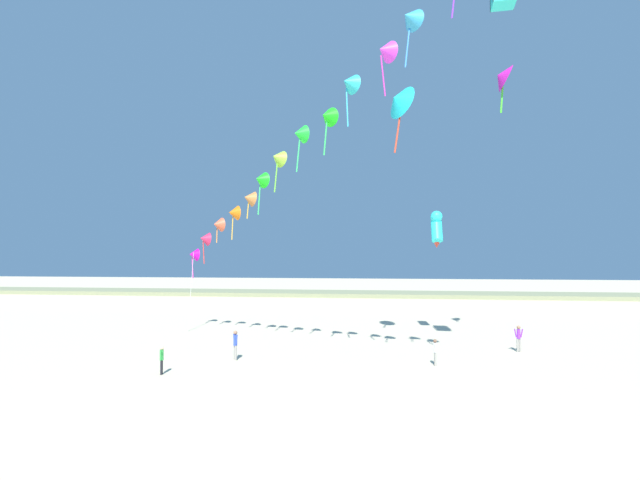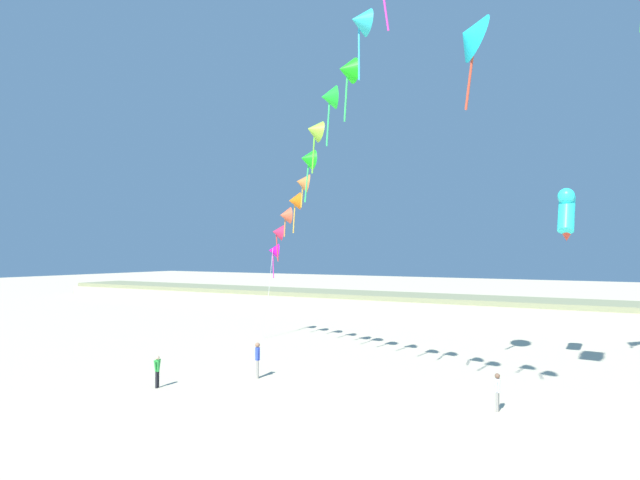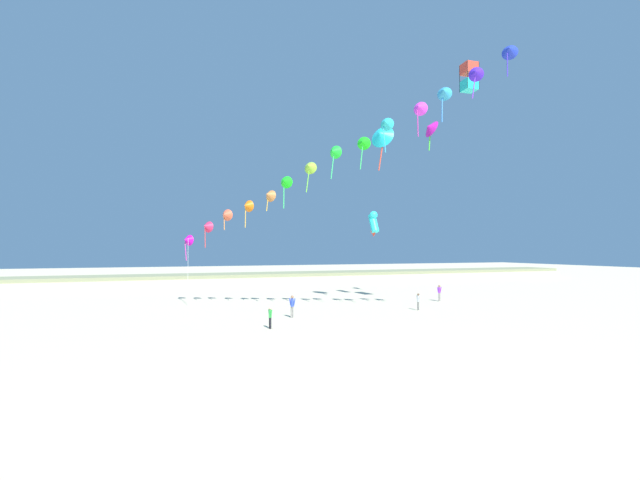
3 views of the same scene
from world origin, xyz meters
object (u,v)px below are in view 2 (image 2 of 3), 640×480
object	(u,v)px
person_mid_center	(497,389)
person_far_left	(258,358)
person_near_right	(157,369)
large_kite_mid_trail	(470,36)
large_kite_outer_drift	(566,212)

from	to	relation	value
person_mid_center	person_far_left	distance (m)	11.66
person_near_right	large_kite_mid_trail	distance (m)	21.10
person_near_right	person_mid_center	bearing A→B (deg)	15.73
person_far_left	large_kite_mid_trail	world-z (taller)	large_kite_mid_trail
person_near_right	person_far_left	distance (m)	4.84
person_near_right	large_kite_outer_drift	distance (m)	22.79
person_near_right	large_kite_mid_trail	bearing A→B (deg)	30.19
large_kite_mid_trail	large_kite_outer_drift	size ratio (longest dim) A/B	1.59
person_mid_center	person_far_left	world-z (taller)	person_far_left
large_kite_outer_drift	person_far_left	bearing A→B (deg)	-139.85
person_mid_center	large_kite_mid_trail	bearing A→B (deg)	121.13
person_far_left	large_kite_outer_drift	distance (m)	18.36
person_near_right	large_kite_outer_drift	xyz separation A→B (m)	(15.59, 14.81, 7.57)
large_kite_outer_drift	large_kite_mid_trail	bearing A→B (deg)	-112.39
large_kite_outer_drift	person_near_right	bearing A→B (deg)	-136.47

